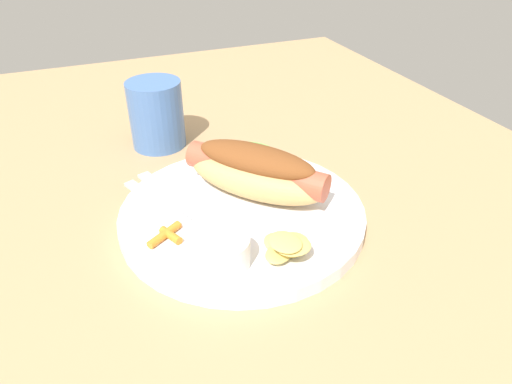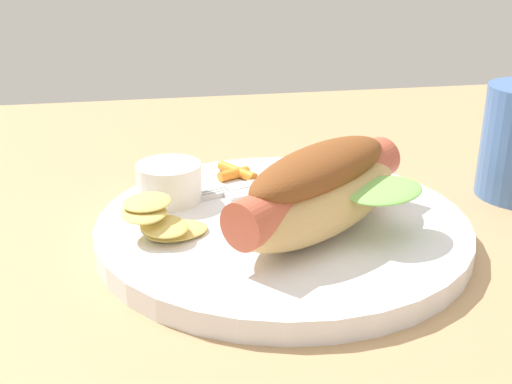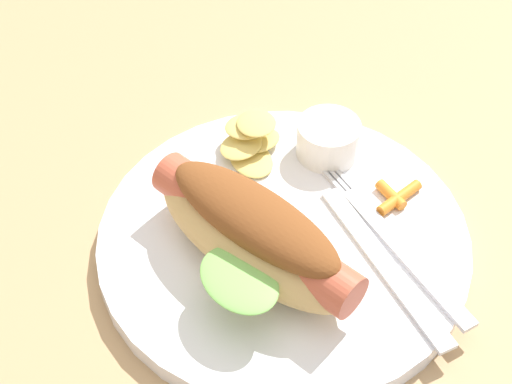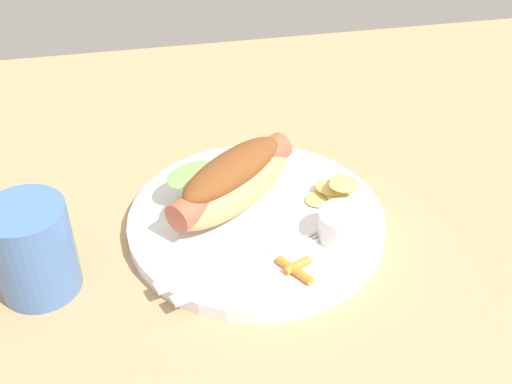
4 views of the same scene
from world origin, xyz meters
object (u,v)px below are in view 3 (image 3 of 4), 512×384
at_px(hot_dog, 254,233).
at_px(carrot_garnish, 396,197).
at_px(sauce_ramekin, 328,139).
at_px(fork, 394,243).
at_px(chips_pile, 250,140).
at_px(plate, 283,241).
at_px(knife, 384,266).

relative_size(hot_dog, carrot_garnish, 4.21).
xyz_separation_m(sauce_ramekin, fork, (0.10, 0.03, -0.01)).
xyz_separation_m(hot_dog, chips_pile, (-0.11, 0.01, -0.02)).
xyz_separation_m(plate, chips_pile, (-0.09, -0.01, 0.02)).
bearing_deg(hot_dog, plate, -89.33).
distance_m(plate, carrot_garnish, 0.09).
bearing_deg(knife, plate, 40.80).
xyz_separation_m(hot_dog, sauce_ramekin, (-0.10, 0.07, -0.02)).
relative_size(hot_dog, chips_pile, 2.59).
distance_m(fork, knife, 0.02).
relative_size(fork, knife, 1.07).
xyz_separation_m(hot_dog, knife, (0.02, 0.09, -0.03)).
bearing_deg(plate, sauce_ramekin, 148.44).
relative_size(sauce_ramekin, carrot_garnish, 1.25).
distance_m(hot_dog, fork, 0.10).
bearing_deg(fork, chips_pile, 16.91).
height_order(sauce_ramekin, carrot_garnish, sauce_ramekin).
xyz_separation_m(hot_dog, fork, (-0.00, 0.10, -0.03)).
bearing_deg(sauce_ramekin, carrot_garnish, 34.99).
distance_m(fork, carrot_garnish, 0.04).
bearing_deg(carrot_garnish, knife, -21.85).
relative_size(fork, carrot_garnish, 4.14).
bearing_deg(sauce_ramekin, fork, 15.91).
height_order(hot_dog, carrot_garnish, hot_dog).
distance_m(plate, sauce_ramekin, 0.09).
distance_m(sauce_ramekin, carrot_garnish, 0.07).
bearing_deg(knife, hot_dog, 60.58).
distance_m(plate, hot_dog, 0.05).
height_order(plate, fork, fork).
xyz_separation_m(knife, carrot_garnish, (-0.06, 0.02, 0.00)).
height_order(plate, chips_pile, chips_pile).
height_order(sauce_ramekin, fork, sauce_ramekin).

